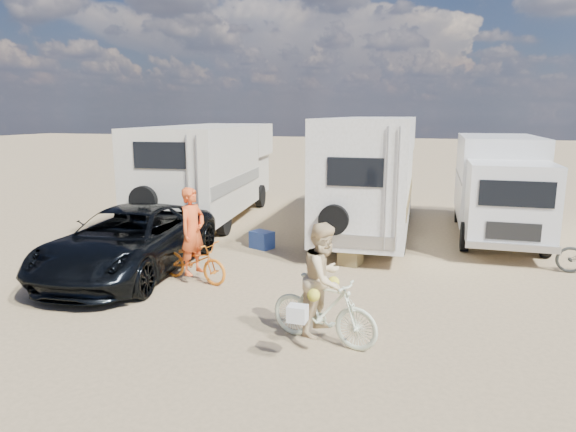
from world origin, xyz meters
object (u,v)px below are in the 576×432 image
(dark_suv, at_px, (129,241))
(bike_man, at_px, (194,261))
(cooler, at_px, (262,240))
(crate, at_px, (350,257))
(rider_woman, at_px, (324,289))
(rv_main, at_px, (372,175))
(bike_woman, at_px, (324,310))
(box_truck, at_px, (499,188))
(rider_man, at_px, (193,239))
(rv_left, at_px, (210,173))

(dark_suv, distance_m, bike_man, 1.75)
(bike_man, relative_size, cooler, 2.95)
(crate, bearing_deg, cooler, 163.29)
(rider_woman, relative_size, cooler, 3.04)
(cooler, height_order, crate, cooler)
(rv_main, distance_m, bike_woman, 8.30)
(box_truck, height_order, crate, box_truck)
(box_truck, height_order, bike_man, box_truck)
(bike_man, relative_size, rider_woman, 0.97)
(bike_woman, relative_size, cooler, 3.13)
(rv_main, xyz_separation_m, rider_man, (-3.00, -6.08, -0.81))
(rv_main, xyz_separation_m, rider_woman, (0.45, -8.20, -0.86))
(rider_woman, bearing_deg, crate, 18.10)
(bike_man, bearing_deg, box_truck, -34.01)
(box_truck, relative_size, crate, 12.81)
(rider_man, distance_m, rider_woman, 4.06)
(box_truck, xyz_separation_m, bike_woman, (-3.26, -8.48, -0.93))
(rv_main, height_order, crate, rv_main)
(rv_left, relative_size, box_truck, 1.25)
(rider_woman, bearing_deg, box_truck, -7.92)
(rv_left, xyz_separation_m, bike_man, (2.71, -6.35, -1.16))
(bike_man, distance_m, cooler, 3.10)
(rv_main, distance_m, rider_man, 6.83)
(cooler, distance_m, crate, 2.73)
(dark_suv, xyz_separation_m, bike_woman, (5.18, -2.24, -0.20))
(bike_woman, xyz_separation_m, cooler, (-3.00, 5.18, -0.32))
(box_truck, distance_m, rider_man, 9.27)
(cooler, bearing_deg, crate, 5.72)
(bike_woman, bearing_deg, rider_woman, 0.00)
(rv_main, xyz_separation_m, cooler, (-2.55, -3.01, -1.53))
(bike_man, bearing_deg, dark_suv, 98.48)
(rv_left, height_order, rider_woman, rv_left)
(bike_woman, bearing_deg, rv_main, 16.27)
(bike_woman, relative_size, rider_woman, 1.03)
(dark_suv, bearing_deg, rider_man, -9.69)
(bike_man, xyz_separation_m, bike_woman, (3.46, -2.12, 0.10))
(crate, bearing_deg, rider_woman, -85.01)
(crate, bearing_deg, box_truck, 48.27)
(rider_woman, height_order, cooler, rider_woman)
(crate, bearing_deg, rider_man, -143.45)
(dark_suv, bearing_deg, bike_woman, -29.05)
(rv_left, relative_size, bike_woman, 4.30)
(rv_left, bearing_deg, rv_main, -10.13)
(cooler, bearing_deg, bike_man, -76.09)
(rv_left, height_order, cooler, rv_left)
(bike_woman, distance_m, crate, 4.43)
(rider_man, relative_size, crate, 3.83)
(box_truck, bearing_deg, bike_woman, -112.55)
(rv_left, distance_m, crate, 7.21)
(bike_man, relative_size, rider_man, 0.92)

